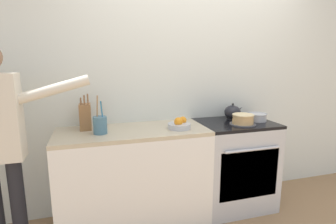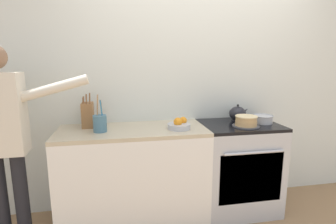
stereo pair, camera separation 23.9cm
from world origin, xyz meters
name	(u,v)px [view 1 (the left image)]	position (x,y,z in m)	size (l,w,h in m)	color
wall_back	(194,82)	(0.00, 0.60, 1.30)	(8.00, 0.04, 2.60)	silver
counter_cabinet	(134,177)	(-0.71, 0.29, 0.45)	(1.35, 0.58, 0.91)	white
stove_range	(234,164)	(0.34, 0.29, 0.45)	(0.75, 0.61, 0.91)	#B7BABF
layer_cake	(243,120)	(0.35, 0.18, 0.96)	(0.25, 0.25, 0.10)	#4C4C51
tea_kettle	(233,112)	(0.38, 0.43, 0.98)	(0.21, 0.17, 0.17)	#232328
mixing_bowl	(257,117)	(0.58, 0.28, 0.95)	(0.20, 0.20, 0.08)	#B7BABF
knife_block	(85,117)	(-1.12, 0.43, 1.03)	(0.10, 0.15, 0.33)	olive
utensil_crock	(100,125)	(-1.00, 0.24, 0.99)	(0.12, 0.12, 0.33)	#477084
fruit_bowl	(179,125)	(-0.29, 0.21, 0.94)	(0.21, 0.21, 0.11)	#B7BABF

